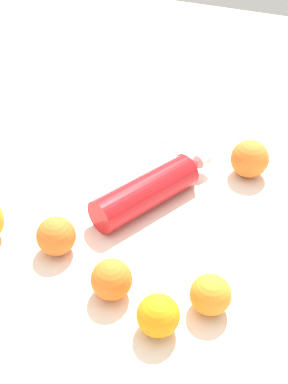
{
  "coord_description": "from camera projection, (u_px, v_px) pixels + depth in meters",
  "views": [
    {
      "loc": [
        0.72,
        0.31,
        0.64
      ],
      "look_at": [
        0.04,
        -0.0,
        0.03
      ],
      "focal_mm": 46.11,
      "sensor_mm": 36.0,
      "label": 1
    }
  ],
  "objects": [
    {
      "name": "ground_plane",
      "position": [
        152.0,
        196.0,
        1.01
      ],
      "size": [
        2.4,
        2.4,
        0.0
      ],
      "primitive_type": "plane",
      "color": "silver"
    },
    {
      "name": "orange_3",
      "position": [
        158.0,
        315.0,
        0.74
      ],
      "size": [
        0.07,
        0.07,
        0.07
      ],
      "primitive_type": "sphere",
      "color": "orange",
      "rests_on": "ground_plane"
    },
    {
      "name": "orange_2",
      "position": [
        56.0,
        236.0,
        0.87
      ],
      "size": [
        0.07,
        0.07,
        0.07
      ],
      "primitive_type": "sphere",
      "color": "orange",
      "rests_on": "ground_plane"
    },
    {
      "name": "water_bottle",
      "position": [
        152.0,
        188.0,
        0.98
      ],
      "size": [
        0.29,
        0.17,
        0.07
      ],
      "rotation": [
        0.0,
        0.0,
        2.73
      ],
      "color": "red",
      "rests_on": "ground_plane"
    },
    {
      "name": "orange_5",
      "position": [
        210.0,
        295.0,
        0.77
      ],
      "size": [
        0.07,
        0.07,
        0.07
      ],
      "primitive_type": "sphere",
      "color": "orange",
      "rests_on": "ground_plane"
    },
    {
      "name": "orange_4",
      "position": [
        112.0,
        279.0,
        0.79
      ],
      "size": [
        0.07,
        0.07,
        0.07
      ],
      "primitive_type": "sphere",
      "color": "orange",
      "rests_on": "ground_plane"
    },
    {
      "name": "folded_napkin",
      "position": [
        173.0,
        125.0,
        1.23
      ],
      "size": [
        0.22,
        0.21,
        0.01
      ],
      "primitive_type": "cube",
      "rotation": [
        0.0,
        0.0,
        0.58
      ],
      "color": "white",
      "rests_on": "ground_plane"
    },
    {
      "name": "orange_1",
      "position": [
        250.0,
        159.0,
        1.05
      ],
      "size": [
        0.08,
        0.08,
        0.08
      ],
      "primitive_type": "sphere",
      "color": "orange",
      "rests_on": "ground_plane"
    }
  ]
}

